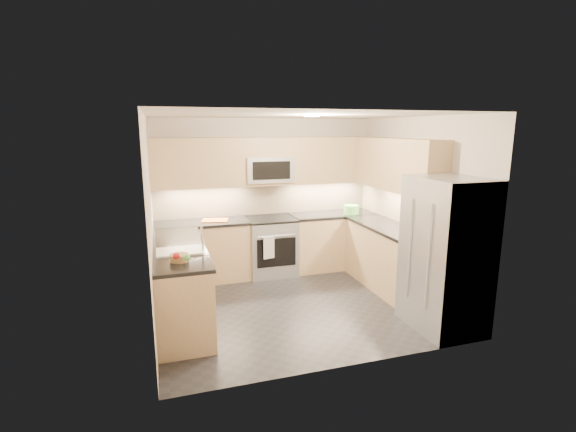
# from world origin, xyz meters

# --- Properties ---
(floor) EXTENTS (3.60, 3.20, 0.00)m
(floor) POSITION_xyz_m (0.00, 0.00, 0.00)
(floor) COLOR #232328
(floor) RESTS_ON ground
(ceiling) EXTENTS (3.60, 3.20, 0.02)m
(ceiling) POSITION_xyz_m (0.00, 0.00, 2.50)
(ceiling) COLOR beige
(ceiling) RESTS_ON wall_back
(wall_back) EXTENTS (3.60, 0.02, 2.50)m
(wall_back) POSITION_xyz_m (0.00, 1.60, 1.25)
(wall_back) COLOR beige
(wall_back) RESTS_ON floor
(wall_front) EXTENTS (3.60, 0.02, 2.50)m
(wall_front) POSITION_xyz_m (0.00, -1.60, 1.25)
(wall_front) COLOR beige
(wall_front) RESTS_ON floor
(wall_left) EXTENTS (0.02, 3.20, 2.50)m
(wall_left) POSITION_xyz_m (-1.80, 0.00, 1.25)
(wall_left) COLOR beige
(wall_left) RESTS_ON floor
(wall_right) EXTENTS (0.02, 3.20, 2.50)m
(wall_right) POSITION_xyz_m (1.80, 0.00, 1.25)
(wall_right) COLOR beige
(wall_right) RESTS_ON floor
(base_cab_back_left) EXTENTS (1.42, 0.60, 0.90)m
(base_cab_back_left) POSITION_xyz_m (-1.09, 1.30, 0.45)
(base_cab_back_left) COLOR tan
(base_cab_back_left) RESTS_ON floor
(base_cab_back_right) EXTENTS (1.42, 0.60, 0.90)m
(base_cab_back_right) POSITION_xyz_m (1.09, 1.30, 0.45)
(base_cab_back_right) COLOR tan
(base_cab_back_right) RESTS_ON floor
(base_cab_right) EXTENTS (0.60, 1.70, 0.90)m
(base_cab_right) POSITION_xyz_m (1.50, 0.15, 0.45)
(base_cab_right) COLOR tan
(base_cab_right) RESTS_ON floor
(base_cab_peninsula) EXTENTS (0.60, 2.00, 0.90)m
(base_cab_peninsula) POSITION_xyz_m (-1.50, 0.00, 0.45)
(base_cab_peninsula) COLOR tan
(base_cab_peninsula) RESTS_ON floor
(countertop_back_left) EXTENTS (1.42, 0.63, 0.04)m
(countertop_back_left) POSITION_xyz_m (-1.09, 1.30, 0.92)
(countertop_back_left) COLOR black
(countertop_back_left) RESTS_ON base_cab_back_left
(countertop_back_right) EXTENTS (1.42, 0.63, 0.04)m
(countertop_back_right) POSITION_xyz_m (1.09, 1.30, 0.92)
(countertop_back_right) COLOR black
(countertop_back_right) RESTS_ON base_cab_back_right
(countertop_right) EXTENTS (0.63, 1.70, 0.04)m
(countertop_right) POSITION_xyz_m (1.50, 0.15, 0.92)
(countertop_right) COLOR black
(countertop_right) RESTS_ON base_cab_right
(countertop_peninsula) EXTENTS (0.63, 2.00, 0.04)m
(countertop_peninsula) POSITION_xyz_m (-1.50, 0.00, 0.92)
(countertop_peninsula) COLOR black
(countertop_peninsula) RESTS_ON base_cab_peninsula
(upper_cab_back) EXTENTS (3.60, 0.35, 0.75)m
(upper_cab_back) POSITION_xyz_m (0.00, 1.43, 1.83)
(upper_cab_back) COLOR tan
(upper_cab_back) RESTS_ON wall_back
(upper_cab_right) EXTENTS (0.35, 1.95, 0.75)m
(upper_cab_right) POSITION_xyz_m (1.62, 0.28, 1.83)
(upper_cab_right) COLOR tan
(upper_cab_right) RESTS_ON wall_right
(backsplash_back) EXTENTS (3.60, 0.01, 0.51)m
(backsplash_back) POSITION_xyz_m (0.00, 1.60, 1.20)
(backsplash_back) COLOR tan
(backsplash_back) RESTS_ON wall_back
(backsplash_right) EXTENTS (0.01, 2.30, 0.51)m
(backsplash_right) POSITION_xyz_m (1.80, 0.45, 1.20)
(backsplash_right) COLOR tan
(backsplash_right) RESTS_ON wall_right
(gas_range) EXTENTS (0.76, 0.65, 0.91)m
(gas_range) POSITION_xyz_m (0.00, 1.28, 0.46)
(gas_range) COLOR #A0A2A8
(gas_range) RESTS_ON floor
(range_cooktop) EXTENTS (0.76, 0.65, 0.03)m
(range_cooktop) POSITION_xyz_m (0.00, 1.28, 0.92)
(range_cooktop) COLOR black
(range_cooktop) RESTS_ON gas_range
(oven_door_glass) EXTENTS (0.62, 0.02, 0.45)m
(oven_door_glass) POSITION_xyz_m (0.00, 0.95, 0.45)
(oven_door_glass) COLOR black
(oven_door_glass) RESTS_ON gas_range
(oven_handle) EXTENTS (0.60, 0.02, 0.02)m
(oven_handle) POSITION_xyz_m (0.00, 0.93, 0.72)
(oven_handle) COLOR #B2B5BA
(oven_handle) RESTS_ON gas_range
(microwave) EXTENTS (0.76, 0.40, 0.40)m
(microwave) POSITION_xyz_m (0.00, 1.40, 1.70)
(microwave) COLOR #A4A8AC
(microwave) RESTS_ON upper_cab_back
(microwave_door) EXTENTS (0.60, 0.01, 0.28)m
(microwave_door) POSITION_xyz_m (0.00, 1.20, 1.70)
(microwave_door) COLOR black
(microwave_door) RESTS_ON microwave
(refrigerator) EXTENTS (0.70, 0.90, 1.80)m
(refrigerator) POSITION_xyz_m (1.45, -1.15, 0.90)
(refrigerator) COLOR #9B9EA2
(refrigerator) RESTS_ON floor
(fridge_handle_left) EXTENTS (0.02, 0.02, 1.20)m
(fridge_handle_left) POSITION_xyz_m (1.08, -1.33, 0.95)
(fridge_handle_left) COLOR #B2B5BA
(fridge_handle_left) RESTS_ON refrigerator
(fridge_handle_right) EXTENTS (0.02, 0.02, 1.20)m
(fridge_handle_right) POSITION_xyz_m (1.08, -0.97, 0.95)
(fridge_handle_right) COLOR #B2B5BA
(fridge_handle_right) RESTS_ON refrigerator
(sink_basin) EXTENTS (0.52, 0.38, 0.16)m
(sink_basin) POSITION_xyz_m (-1.50, -0.25, 0.88)
(sink_basin) COLOR white
(sink_basin) RESTS_ON base_cab_peninsula
(faucet) EXTENTS (0.03, 0.03, 0.28)m
(faucet) POSITION_xyz_m (-1.24, -0.25, 1.08)
(faucet) COLOR silver
(faucet) RESTS_ON countertop_peninsula
(utensil_bowl) EXTENTS (0.27, 0.27, 0.14)m
(utensil_bowl) POSITION_xyz_m (1.37, 1.17, 1.01)
(utensil_bowl) COLOR #62BE51
(utensil_bowl) RESTS_ON countertop_back_right
(cutting_board) EXTENTS (0.44, 0.36, 0.01)m
(cutting_board) POSITION_xyz_m (-0.88, 1.31, 0.95)
(cutting_board) COLOR #E25B15
(cutting_board) RESTS_ON countertop_back_left
(fruit_basket) EXTENTS (0.27, 0.27, 0.07)m
(fruit_basket) POSITION_xyz_m (-1.52, -0.60, 0.98)
(fruit_basket) COLOR #997A47
(fruit_basket) RESTS_ON countertop_peninsula
(fruit_apple) EXTENTS (0.07, 0.07, 0.07)m
(fruit_apple) POSITION_xyz_m (-1.56, -0.78, 1.05)
(fruit_apple) COLOR red
(fruit_apple) RESTS_ON fruit_basket
(fruit_pear) EXTENTS (0.07, 0.07, 0.07)m
(fruit_pear) POSITION_xyz_m (-1.45, -0.87, 1.05)
(fruit_pear) COLOR #54AE4A
(fruit_pear) RESTS_ON fruit_basket
(dish_towel_check) EXTENTS (0.18, 0.05, 0.34)m
(dish_towel_check) POSITION_xyz_m (-0.13, 0.91, 0.55)
(dish_towel_check) COLOR silver
(dish_towel_check) RESTS_ON oven_handle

